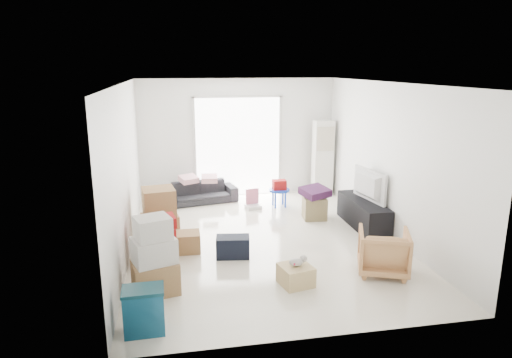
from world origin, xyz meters
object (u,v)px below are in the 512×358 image
object	(u,v)px
storage_bins	(144,310)
kids_table	(279,188)
ac_tower	(323,158)
wood_crate	(296,275)
tv_console	(363,213)
television	(364,197)
armchair	(384,250)
ottoman	(314,208)
sofa	(201,189)

from	to	relation	value
storage_bins	kids_table	distance (m)	5.13
ac_tower	storage_bins	distance (m)	6.48
wood_crate	storage_bins	bearing A→B (deg)	-158.04
tv_console	television	bearing A→B (deg)	-90.00
ac_tower	wood_crate	bearing A→B (deg)	-112.87
tv_console	storage_bins	distance (m)	4.85
armchair	ottoman	bearing A→B (deg)	-63.59
sofa	wood_crate	world-z (taller)	sofa
kids_table	ac_tower	bearing A→B (deg)	32.18
ac_tower	armchair	size ratio (longest dim) A/B	2.41
storage_bins	tv_console	bearing A→B (deg)	36.42
tv_console	wood_crate	distance (m)	2.80
sofa	ac_tower	bearing A→B (deg)	-8.57
sofa	ottoman	xyz separation A→B (m)	(2.15, -1.53, -0.09)
ac_tower	armchair	distance (m)	4.29
ac_tower	tv_console	xyz separation A→B (m)	(0.05, -2.29, -0.62)
kids_table	sofa	bearing A→B (deg)	159.38
ottoman	kids_table	size ratio (longest dim) A/B	0.75
ac_tower	kids_table	xyz separation A→B (m)	(-1.22, -0.77, -0.46)
tv_console	sofa	xyz separation A→B (m)	(-2.92, 2.14, 0.05)
sofa	kids_table	xyz separation A→B (m)	(1.64, -0.62, 0.11)
kids_table	wood_crate	world-z (taller)	kids_table
armchair	storage_bins	distance (m)	3.50
ac_tower	kids_table	world-z (taller)	ac_tower
sofa	kids_table	bearing A→B (deg)	-32.19
television	kids_table	bearing A→B (deg)	31.03
sofa	tv_console	bearing A→B (deg)	-47.89
tv_console	storage_bins	xyz separation A→B (m)	(-3.90, -2.88, 0.02)
tv_console	sofa	distance (m)	3.62
ac_tower	sofa	xyz separation A→B (m)	(-2.87, -0.15, -0.57)
armchair	ottoman	world-z (taller)	armchair
tv_console	television	xyz separation A→B (m)	(0.00, -0.00, 0.32)
armchair	ottoman	xyz separation A→B (m)	(-0.23, 2.55, -0.14)
television	kids_table	size ratio (longest dim) A/B	1.73
storage_bins	ottoman	distance (m)	4.69
storage_bins	sofa	bearing A→B (deg)	78.91
tv_console	ottoman	distance (m)	0.98
kids_table	tv_console	bearing A→B (deg)	-50.17
television	sofa	size ratio (longest dim) A/B	0.64
storage_bins	ac_tower	bearing A→B (deg)	53.33
sofa	kids_table	distance (m)	1.76
storage_bins	wood_crate	distance (m)	2.17
tv_console	armchair	distance (m)	2.01
sofa	wood_crate	distance (m)	4.34
tv_console	storage_bins	size ratio (longest dim) A/B	2.83
tv_console	ottoman	size ratio (longest dim) A/B	3.49
ac_tower	television	bearing A→B (deg)	-88.75
sofa	kids_table	world-z (taller)	sofa
wood_crate	armchair	bearing A→B (deg)	5.44
wood_crate	ottoman	bearing A→B (deg)	67.26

